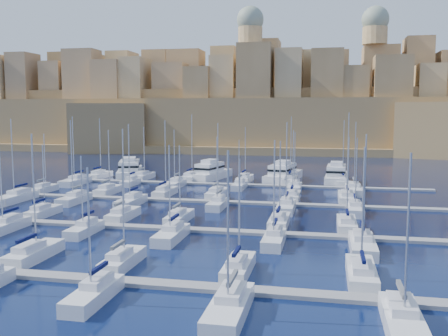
% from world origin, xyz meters
% --- Properties ---
extents(ground, '(600.00, 600.00, 0.00)m').
position_xyz_m(ground, '(0.00, 0.00, 0.00)').
color(ground, '#030A31').
rests_on(ground, ground).
extents(pontoon_near, '(84.00, 2.00, 0.40)m').
position_xyz_m(pontoon_near, '(0.00, -34.00, 0.20)').
color(pontoon_near, slate).
rests_on(pontoon_near, ground).
extents(pontoon_mid_near, '(84.00, 2.00, 0.40)m').
position_xyz_m(pontoon_mid_near, '(0.00, -12.00, 0.20)').
color(pontoon_mid_near, slate).
rests_on(pontoon_mid_near, ground).
extents(pontoon_mid_far, '(84.00, 2.00, 0.40)m').
position_xyz_m(pontoon_mid_far, '(0.00, 10.00, 0.20)').
color(pontoon_mid_far, slate).
rests_on(pontoon_mid_far, ground).
extents(pontoon_far, '(84.00, 2.00, 0.40)m').
position_xyz_m(pontoon_far, '(0.00, 32.00, 0.20)').
color(pontoon_far, slate).
rests_on(pontoon_far, ground).
extents(sailboat_2, '(2.66, 8.85, 14.38)m').
position_xyz_m(sailboat_2, '(-12.26, -28.69, 0.75)').
color(sailboat_2, silver).
rests_on(sailboat_2, ground).
extents(sailboat_3, '(2.40, 7.99, 11.27)m').
position_xyz_m(sailboat_3, '(-1.48, -29.11, 0.71)').
color(sailboat_3, silver).
rests_on(sailboat_3, ground).
extents(sailboat_4, '(2.44, 8.15, 12.10)m').
position_xyz_m(sailboat_4, '(11.06, -29.03, 0.72)').
color(sailboat_4, silver).
rests_on(sailboat_4, ground).
extents(sailboat_5, '(2.73, 9.11, 13.40)m').
position_xyz_m(sailboat_5, '(23.21, -28.56, 0.74)').
color(sailboat_5, silver).
rests_on(sailboat_5, ground).
extents(sailboat_9, '(2.40, 8.01, 12.14)m').
position_xyz_m(sailboat_9, '(0.04, -38.90, 0.72)').
color(sailboat_9, silver).
rests_on(sailboat_9, ground).
extents(sailboat_10, '(2.82, 9.40, 13.81)m').
position_xyz_m(sailboat_10, '(12.18, -39.58, 0.74)').
color(sailboat_10, silver).
rests_on(sailboat_10, ground).
extents(sailboat_11, '(2.74, 9.13, 13.84)m').
position_xyz_m(sailboat_11, '(25.54, -39.45, 0.74)').
color(sailboat_11, silver).
rests_on(sailboat_11, ground).
extents(sailboat_13, '(2.33, 7.77, 11.66)m').
position_xyz_m(sailboat_13, '(-24.21, -7.22, 0.71)').
color(sailboat_13, silver).
rests_on(sailboat_13, ground).
extents(sailboat_14, '(2.57, 8.55, 14.25)m').
position_xyz_m(sailboat_14, '(-10.90, -6.83, 0.74)').
color(sailboat_14, silver).
rests_on(sailboat_14, ground).
extents(sailboat_15, '(2.52, 8.40, 11.81)m').
position_xyz_m(sailboat_15, '(-1.88, -6.91, 0.72)').
color(sailboat_15, silver).
rests_on(sailboat_15, ground).
extents(sailboat_16, '(2.63, 8.76, 12.65)m').
position_xyz_m(sailboat_16, '(13.12, -6.73, 0.73)').
color(sailboat_16, silver).
rests_on(sailboat_16, ground).
extents(sailboat_17, '(2.62, 8.74, 13.30)m').
position_xyz_m(sailboat_17, '(22.63, -6.74, 0.73)').
color(sailboat_17, silver).
rests_on(sailboat_17, ground).
extents(sailboat_19, '(2.64, 8.82, 13.99)m').
position_xyz_m(sailboat_19, '(-23.81, -17.30, 0.74)').
color(sailboat_19, silver).
rests_on(sailboat_19, ground).
extents(sailboat_20, '(2.33, 7.75, 11.01)m').
position_xyz_m(sailboat_20, '(-12.17, -16.77, 0.71)').
color(sailboat_20, silver).
rests_on(sailboat_20, ground).
extents(sailboat_21, '(2.66, 8.88, 12.64)m').
position_xyz_m(sailboat_21, '(0.24, -17.33, 0.73)').
color(sailboat_21, silver).
rests_on(sailboat_21, ground).
extents(sailboat_22, '(2.44, 8.12, 13.40)m').
position_xyz_m(sailboat_22, '(13.45, -16.95, 0.73)').
color(sailboat_22, silver).
rests_on(sailboat_22, ground).
extents(sailboat_23, '(2.90, 9.65, 14.25)m').
position_xyz_m(sailboat_23, '(24.04, -17.71, 0.75)').
color(sailboat_23, silver).
rests_on(sailboat_23, ground).
extents(sailboat_24, '(2.25, 7.48, 12.35)m').
position_xyz_m(sailboat_24, '(-37.29, 14.64, 0.72)').
color(sailboat_24, silver).
rests_on(sailboat_24, ground).
extents(sailboat_25, '(2.71, 9.02, 13.16)m').
position_xyz_m(sailboat_25, '(-23.47, 15.40, 0.74)').
color(sailboat_25, silver).
rests_on(sailboat_25, ground).
extents(sailboat_26, '(2.66, 8.87, 15.18)m').
position_xyz_m(sailboat_26, '(-11.48, 15.32, 0.75)').
color(sailboat_26, silver).
rests_on(sailboat_26, ground).
extents(sailboat_27, '(2.90, 9.67, 14.66)m').
position_xyz_m(sailboat_27, '(-0.98, 15.72, 0.75)').
color(sailboat_27, silver).
rests_on(sailboat_27, ground).
extents(sailboat_28, '(2.59, 8.62, 13.44)m').
position_xyz_m(sailboat_28, '(13.55, 15.20, 0.73)').
color(sailboat_28, silver).
rests_on(sailboat_28, ground).
extents(sailboat_29, '(3.06, 10.20, 16.69)m').
position_xyz_m(sailboat_29, '(23.49, 15.97, 0.77)').
color(sailboat_29, silver).
rests_on(sailboat_29, ground).
extents(sailboat_30, '(3.09, 10.31, 15.56)m').
position_xyz_m(sailboat_30, '(-36.55, 3.97, 0.77)').
color(sailboat_30, silver).
rests_on(sailboat_30, ground).
extents(sailboat_31, '(2.75, 9.15, 15.36)m').
position_xyz_m(sailboat_31, '(-25.13, 4.54, 0.76)').
color(sailboat_31, silver).
rests_on(sailboat_31, ground).
extents(sailboat_32, '(2.82, 9.39, 14.68)m').
position_xyz_m(sailboat_32, '(-14.13, 4.42, 0.75)').
color(sailboat_32, silver).
rests_on(sailboat_32, ground).
extents(sailboat_33, '(2.49, 8.29, 12.62)m').
position_xyz_m(sailboat_33, '(1.48, 4.96, 0.73)').
color(sailboat_33, silver).
rests_on(sailboat_33, ground).
extents(sailboat_34, '(2.73, 9.09, 15.16)m').
position_xyz_m(sailboat_34, '(13.23, 4.57, 0.75)').
color(sailboat_34, silver).
rests_on(sailboat_34, ground).
extents(sailboat_35, '(2.54, 8.48, 12.68)m').
position_xyz_m(sailboat_35, '(24.37, 4.87, 0.73)').
color(sailboat_35, silver).
rests_on(sailboat_35, ground).
extents(sailboat_36, '(2.81, 9.36, 15.29)m').
position_xyz_m(sailboat_36, '(-35.95, 37.56, 0.76)').
color(sailboat_36, silver).
rests_on(sailboat_36, ground).
extents(sailboat_37, '(2.81, 9.37, 13.18)m').
position_xyz_m(sailboat_37, '(-24.34, 37.57, 0.74)').
color(sailboat_37, silver).
rests_on(sailboat_37, ground).
extents(sailboat_38, '(3.07, 10.24, 16.20)m').
position_xyz_m(sailboat_38, '(-12.31, 38.00, 0.77)').
color(sailboat_38, silver).
rests_on(sailboat_38, ground).
extents(sailboat_39, '(2.94, 9.80, 13.29)m').
position_xyz_m(sailboat_39, '(0.83, 37.78, 0.74)').
color(sailboat_39, silver).
rests_on(sailboat_39, ground).
extents(sailboat_40, '(3.10, 10.33, 15.77)m').
position_xyz_m(sailboat_40, '(11.52, 38.04, 0.77)').
color(sailboat_40, silver).
rests_on(sailboat_40, ground).
extents(sailboat_41, '(2.71, 9.03, 14.98)m').
position_xyz_m(sailboat_41, '(23.37, 37.40, 0.75)').
color(sailboat_41, silver).
rests_on(sailboat_41, ground).
extents(sailboat_42, '(3.13, 10.44, 15.79)m').
position_xyz_m(sailboat_42, '(-36.30, 25.91, 0.77)').
color(sailboat_42, silver).
rests_on(sailboat_42, ground).
extents(sailboat_43, '(2.25, 7.50, 11.25)m').
position_xyz_m(sailboat_43, '(-23.63, 27.35, 0.71)').
color(sailboat_43, silver).
rests_on(sailboat_43, ground).
extents(sailboat_44, '(2.71, 9.03, 12.96)m').
position_xyz_m(sailboat_44, '(-12.82, 26.60, 0.73)').
color(sailboat_44, silver).
rests_on(sailboat_44, ground).
extents(sailboat_45, '(2.40, 7.99, 10.88)m').
position_xyz_m(sailboat_45, '(1.39, 27.11, 0.71)').
color(sailboat_45, silver).
rests_on(sailboat_45, ground).
extents(sailboat_46, '(2.74, 9.14, 12.63)m').
position_xyz_m(sailboat_46, '(13.22, 26.54, 0.73)').
color(sailboat_46, silver).
rests_on(sailboat_46, ground).
extents(sailboat_47, '(3.13, 10.44, 14.81)m').
position_xyz_m(sailboat_47, '(25.25, 25.90, 0.76)').
color(sailboat_47, silver).
rests_on(sailboat_47, ground).
extents(motor_yacht_a, '(11.64, 19.76, 5.25)m').
position_xyz_m(motor_yacht_a, '(-30.07, 42.62, 1.73)').
color(motor_yacht_a, silver).
rests_on(motor_yacht_a, ground).
extents(motor_yacht_b, '(8.01, 16.30, 5.25)m').
position_xyz_m(motor_yacht_b, '(-8.23, 41.03, 1.73)').
color(motor_yacht_b, silver).
rests_on(motor_yacht_b, ground).
extents(motor_yacht_c, '(8.37, 17.94, 5.25)m').
position_xyz_m(motor_yacht_c, '(9.49, 41.80, 1.73)').
color(motor_yacht_c, silver).
rests_on(motor_yacht_c, ground).
extents(motor_yacht_d, '(5.60, 16.49, 5.25)m').
position_xyz_m(motor_yacht_d, '(22.02, 41.32, 1.73)').
color(motor_yacht_d, silver).
rests_on(motor_yacht_d, ground).
extents(fortified_city, '(460.00, 108.95, 59.52)m').
position_xyz_m(fortified_city, '(-0.19, 155.26, 14.74)').
color(fortified_city, brown).
rests_on(fortified_city, ground).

